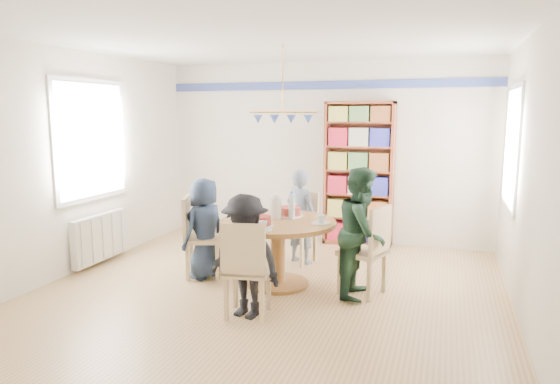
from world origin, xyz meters
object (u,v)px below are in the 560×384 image
at_px(chair_left, 197,233).
at_px(person_right, 362,232).
at_px(radiator, 101,237).
at_px(person_near, 245,256).
at_px(chair_far, 301,223).
at_px(person_left, 205,228).
at_px(dining_table, 278,237).
at_px(bookshelf, 359,175).
at_px(chair_near, 246,266).
at_px(chair_right, 370,247).
at_px(person_far, 301,216).

height_order(chair_left, person_right, person_right).
height_order(radiator, person_near, person_near).
relative_size(chair_far, person_left, 0.77).
xyz_separation_m(dining_table, bookshelf, (0.55, 2.09, 0.48)).
height_order(chair_far, chair_near, chair_near).
bearing_deg(chair_right, person_left, -179.64).
bearing_deg(radiator, chair_far, 21.39).
distance_m(dining_table, person_left, 0.91).
relative_size(chair_near, bookshelf, 0.45).
bearing_deg(bookshelf, person_near, -100.39).
relative_size(dining_table, person_near, 1.09).
bearing_deg(radiator, person_right, -1.19).
bearing_deg(radiator, dining_table, -1.10).
xyz_separation_m(dining_table, chair_right, (1.03, 0.00, -0.02)).
distance_m(chair_right, person_near, 1.40).
bearing_deg(radiator, chair_right, -0.72).
bearing_deg(person_right, person_near, 136.18).
bearing_deg(radiator, chair_left, -1.78).
distance_m(radiator, person_right, 3.41).
xyz_separation_m(chair_far, person_left, (-0.89, -1.00, 0.09)).
bearing_deg(chair_far, radiator, -158.61).
xyz_separation_m(dining_table, person_near, (-0.01, -0.93, 0.04)).
height_order(dining_table, chair_far, chair_far).
bearing_deg(person_far, chair_right, 158.90).
xyz_separation_m(dining_table, chair_left, (-1.02, 0.00, -0.03)).
xyz_separation_m(chair_right, bookshelf, (-0.48, 2.08, 0.50)).
relative_size(person_far, bookshelf, 0.58).
bearing_deg(chair_far, chair_near, -88.95).
bearing_deg(chair_right, person_right, -161.55).
distance_m(chair_near, person_far, 1.92).
bearing_deg(person_right, bookshelf, 13.43).
xyz_separation_m(person_far, person_near, (-0.01, -1.86, -0.02)).
distance_m(person_left, person_far, 1.30).
height_order(chair_near, person_left, person_left).
bearing_deg(person_far, chair_near, 111.32).
distance_m(chair_far, person_near, 1.93).
xyz_separation_m(radiator, bookshelf, (2.99, 2.04, 0.69)).
bearing_deg(chair_far, person_far, -74.99).
height_order(chair_right, bookshelf, bookshelf).
height_order(chair_near, person_near, person_near).
height_order(chair_left, bookshelf, bookshelf).
bearing_deg(bookshelf, chair_right, -76.93).
bearing_deg(chair_far, bookshelf, 62.63).
bearing_deg(dining_table, radiator, 178.90).
relative_size(radiator, bookshelf, 0.48).
distance_m(radiator, chair_near, 2.67).
distance_m(dining_table, person_far, 0.93).
relative_size(radiator, chair_far, 1.09).
relative_size(chair_right, chair_far, 1.06).
bearing_deg(radiator, bookshelf, 34.34).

